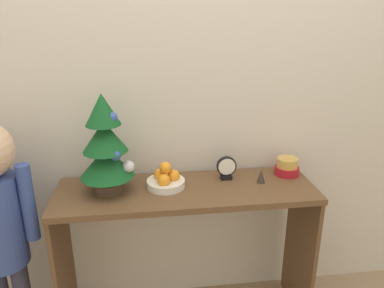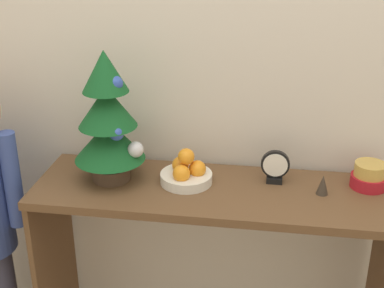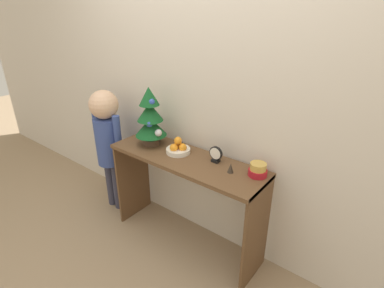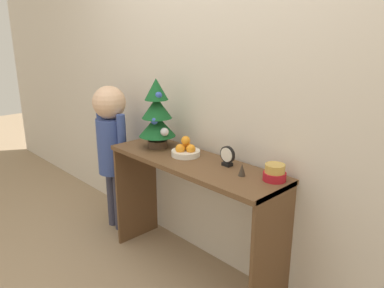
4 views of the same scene
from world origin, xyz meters
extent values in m
plane|color=#997F60|center=(0.00, 0.00, 0.00)|extent=(12.00, 12.00, 0.00)
cube|color=beige|center=(0.00, 0.44, 1.25)|extent=(7.00, 0.05, 2.50)
cube|color=brown|center=(0.00, 0.20, 0.76)|extent=(1.24, 0.39, 0.03)
cube|color=brown|center=(-0.61, 0.20, 0.39)|extent=(0.02, 0.36, 0.78)
cube|color=brown|center=(0.61, 0.20, 0.39)|extent=(0.02, 0.36, 0.78)
cylinder|color=#4C3828|center=(-0.36, 0.21, 0.80)|extent=(0.14, 0.14, 0.05)
cylinder|color=brown|center=(-0.36, 0.21, 0.85)|extent=(0.02, 0.02, 0.04)
cone|color=#145123|center=(-0.36, 0.21, 0.93)|extent=(0.25, 0.25, 0.14)
cone|color=#145123|center=(-0.36, 0.21, 1.06)|extent=(0.20, 0.20, 0.14)
cone|color=#145123|center=(-0.36, 0.21, 1.18)|extent=(0.16, 0.16, 0.14)
sphere|color=#2D4CA8|center=(-0.32, 0.16, 0.98)|extent=(0.05, 0.05, 0.05)
sphere|color=gold|center=(-0.40, 0.25, 1.13)|extent=(0.05, 0.05, 0.05)
sphere|color=silver|center=(-0.27, 0.20, 0.91)|extent=(0.06, 0.06, 0.06)
sphere|color=silver|center=(-0.40, 0.21, 1.13)|extent=(0.05, 0.05, 0.05)
sphere|color=#2D4CA8|center=(-0.33, 0.20, 1.14)|extent=(0.05, 0.05, 0.05)
sphere|color=#2D4CA8|center=(-0.31, 0.20, 1.00)|extent=(0.04, 0.04, 0.04)
cylinder|color=silver|center=(-0.10, 0.23, 0.80)|extent=(0.18, 0.18, 0.04)
sphere|color=orange|center=(-0.06, 0.23, 0.83)|extent=(0.06, 0.06, 0.06)
sphere|color=orange|center=(-0.12, 0.26, 0.83)|extent=(0.06, 0.06, 0.06)
sphere|color=orange|center=(-0.11, 0.19, 0.83)|extent=(0.06, 0.06, 0.06)
sphere|color=orange|center=(-0.10, 0.23, 0.88)|extent=(0.06, 0.06, 0.06)
cylinder|color=#AD1923|center=(0.53, 0.29, 0.80)|extent=(0.12, 0.12, 0.04)
cylinder|color=gold|center=(0.53, 0.29, 0.85)|extent=(0.11, 0.11, 0.05)
cube|color=black|center=(0.21, 0.28, 0.79)|extent=(0.06, 0.04, 0.02)
cylinder|color=black|center=(0.21, 0.28, 0.85)|extent=(0.10, 0.02, 0.10)
cylinder|color=white|center=(0.21, 0.27, 0.85)|extent=(0.09, 0.00, 0.09)
cone|color=#382D23|center=(0.37, 0.21, 0.81)|extent=(0.04, 0.04, 0.07)
cylinder|color=#38384C|center=(-0.91, 0.15, 0.24)|extent=(0.08, 0.08, 0.48)
cylinder|color=#38384C|center=(-0.81, 0.15, 0.24)|extent=(0.08, 0.08, 0.48)
cylinder|color=#384C93|center=(-0.86, 0.15, 0.69)|extent=(0.23, 0.23, 0.43)
sphere|color=#E0B28E|center=(-0.86, 0.15, 1.03)|extent=(0.25, 0.25, 0.25)
cylinder|color=#384C93|center=(-1.00, 0.15, 0.78)|extent=(0.06, 0.06, 0.37)
cylinder|color=#384C93|center=(-0.71, 0.15, 0.78)|extent=(0.06, 0.06, 0.37)
camera|label=1|loc=(-0.18, -1.40, 1.59)|focal=35.00mm
camera|label=2|loc=(0.18, -1.43, 1.66)|focal=50.00mm
camera|label=3|loc=(1.24, -1.32, 1.79)|focal=28.00mm
camera|label=4|loc=(1.57, -1.31, 1.54)|focal=35.00mm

